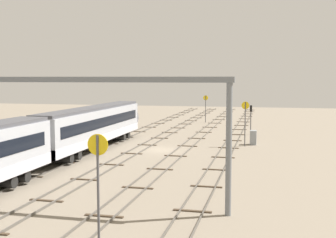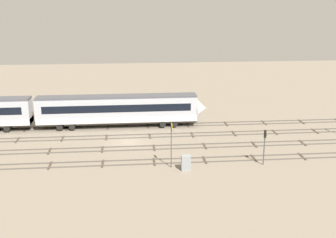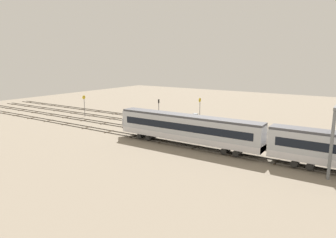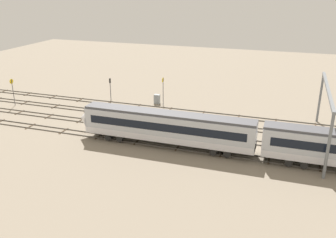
% 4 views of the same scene
% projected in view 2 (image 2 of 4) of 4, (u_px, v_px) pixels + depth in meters
% --- Properties ---
extents(ground_plane, '(151.04, 151.04, 0.00)m').
position_uv_depth(ground_plane, '(128.00, 143.00, 56.34)').
color(ground_plane, gray).
extents(track_near_foreground, '(135.04, 2.40, 0.16)m').
position_uv_depth(track_near_foreground, '(129.00, 162.00, 49.21)').
color(track_near_foreground, '#59544C').
rests_on(track_near_foreground, ground).
extents(track_second_near, '(135.04, 2.40, 0.16)m').
position_uv_depth(track_second_near, '(128.00, 148.00, 53.95)').
color(track_second_near, '#59544C').
rests_on(track_second_near, ground).
extents(track_middle, '(135.04, 2.40, 0.16)m').
position_uv_depth(track_middle, '(128.00, 136.00, 58.69)').
color(track_middle, '#59544C').
rests_on(track_middle, ground).
extents(track_with_train, '(135.04, 2.40, 0.16)m').
position_uv_depth(track_with_train, '(128.00, 126.00, 63.43)').
color(track_with_train, '#59544C').
rests_on(track_with_train, ground).
extents(speed_sign_far_trackside, '(0.14, 0.92, 5.40)m').
position_uv_depth(speed_sign_far_trackside, '(171.00, 139.00, 47.02)').
color(speed_sign_far_trackside, '#4C4C51').
rests_on(speed_sign_far_trackside, ground).
extents(signal_light_trackside_approach, '(0.31, 0.32, 4.28)m').
position_uv_depth(signal_light_trackside_approach, '(265.00, 142.00, 47.97)').
color(signal_light_trackside_approach, '#4C4C51').
rests_on(signal_light_trackside_approach, ground).
extents(relay_cabinet, '(1.06, 0.79, 1.76)m').
position_uv_depth(relay_cabinet, '(186.00, 163.00, 46.98)').
color(relay_cabinet, gray).
rests_on(relay_cabinet, ground).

